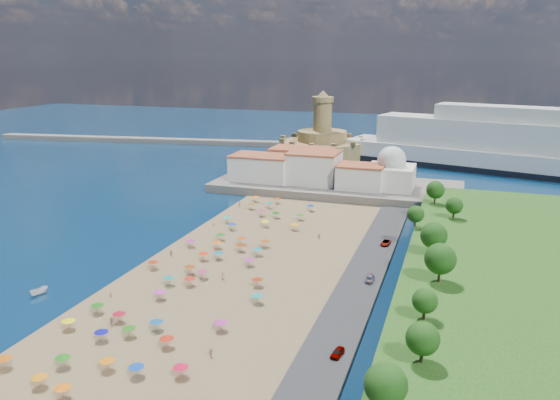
% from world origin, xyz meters
% --- Properties ---
extents(ground, '(700.00, 700.00, 0.00)m').
position_xyz_m(ground, '(0.00, 0.00, 0.00)').
color(ground, '#071938').
rests_on(ground, ground).
extents(terrace, '(90.00, 36.00, 3.00)m').
position_xyz_m(terrace, '(10.00, 73.00, 1.50)').
color(terrace, '#59544C').
rests_on(terrace, ground).
extents(jetty, '(18.00, 70.00, 2.40)m').
position_xyz_m(jetty, '(-12.00, 108.00, 1.20)').
color(jetty, '#59544C').
rests_on(jetty, ground).
extents(breakwater, '(199.03, 34.77, 2.60)m').
position_xyz_m(breakwater, '(-110.00, 153.00, 1.30)').
color(breakwater, '#59544C').
rests_on(breakwater, ground).
extents(waterfront_buildings, '(57.00, 29.00, 11.00)m').
position_xyz_m(waterfront_buildings, '(-3.05, 73.64, 7.88)').
color(waterfront_buildings, silver).
rests_on(waterfront_buildings, terrace).
extents(domed_building, '(16.00, 16.00, 15.00)m').
position_xyz_m(domed_building, '(30.00, 71.00, 8.97)').
color(domed_building, silver).
rests_on(domed_building, terrace).
extents(fortress, '(40.00, 40.00, 32.40)m').
position_xyz_m(fortress, '(-12.00, 138.00, 6.68)').
color(fortress, olive).
rests_on(fortress, ground).
extents(cruise_ship, '(156.62, 62.16, 34.08)m').
position_xyz_m(cruise_ship, '(77.15, 128.53, 10.09)').
color(cruise_ship, black).
rests_on(cruise_ship, ground).
extents(beach_parasols, '(32.52, 114.63, 2.20)m').
position_xyz_m(beach_parasols, '(-1.14, -11.73, 2.15)').
color(beach_parasols, gray).
rests_on(beach_parasols, beach).
extents(beachgoers, '(34.07, 88.33, 1.80)m').
position_xyz_m(beachgoers, '(-2.59, -8.17, 1.11)').
color(beachgoers, tan).
rests_on(beachgoers, beach).
extents(parked_cars, '(2.42, 61.55, 1.24)m').
position_xyz_m(parked_cars, '(36.00, -6.86, 1.31)').
color(parked_cars, gray).
rests_on(parked_cars, promenade).
extents(hillside_trees, '(13.71, 109.40, 7.82)m').
position_xyz_m(hillside_trees, '(48.40, -9.71, 10.15)').
color(hillside_trees, '#382314').
rests_on(hillside_trees, hillside).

